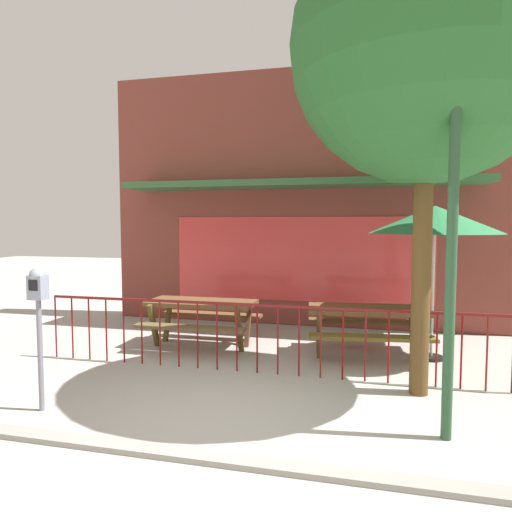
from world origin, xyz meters
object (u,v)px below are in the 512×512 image
Objects in this scene: patio_umbrella at (435,220)px; street_lamp at (454,174)px; parking_meter_near at (38,301)px; picnic_table_right at (367,318)px; street_tree at (427,47)px; picnic_table_left at (201,310)px.

street_lamp is (-0.22, -2.70, 0.41)m from patio_umbrella.
parking_meter_near is 4.45m from street_lamp.
parking_meter_near reaches higher than picnic_table_right.
picnic_table_right is 4.62m from parking_meter_near.
street_tree is 1.48× the size of street_lamp.
picnic_table_right is 0.84× the size of patio_umbrella.
picnic_table_right is 3.83m from street_tree.
picnic_table_left is at bearing 143.33° from street_lamp.
parking_meter_near is (-0.80, -2.90, 0.62)m from picnic_table_left.
picnic_table_right is 0.51× the size of street_lamp.
street_lamp is (0.13, -1.17, -1.58)m from street_tree.
street_tree is 1.97m from street_lamp.
patio_umbrella is at bearing 2.13° from picnic_table_left.
patio_umbrella is 2.74m from street_lamp.
patio_umbrella is (3.66, 0.14, 1.50)m from picnic_table_left.
parking_meter_near reaches higher than picnic_table_left.
patio_umbrella reaches higher than picnic_table_left.
picnic_table_left is 1.13× the size of parking_meter_near.
picnic_table_right is 3.31m from street_lamp.
street_lamp reaches higher than picnic_table_right.
street_tree is (4.11, 1.51, 2.87)m from parking_meter_near.
picnic_table_right is at bearing -174.14° from patio_umbrella.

